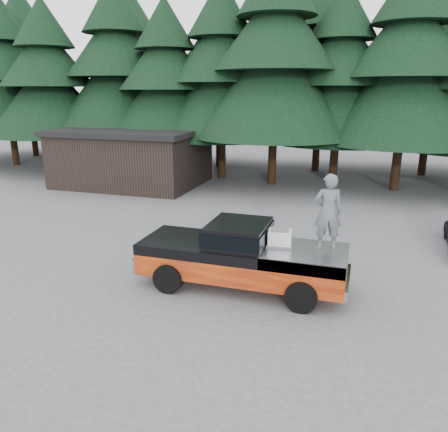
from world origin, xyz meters
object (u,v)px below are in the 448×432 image
(air_compressor, at_px, (280,239))
(man_on_bed, at_px, (328,212))
(utility_building, at_px, (133,156))
(pickup_truck, at_px, (242,265))

(air_compressor, xyz_separation_m, man_on_bed, (1.23, 0.19, 0.82))
(man_on_bed, distance_m, utility_building, 17.06)
(air_compressor, height_order, utility_building, utility_building)
(air_compressor, distance_m, man_on_bed, 1.49)
(pickup_truck, relative_size, air_compressor, 9.64)
(pickup_truck, height_order, man_on_bed, man_on_bed)
(pickup_truck, xyz_separation_m, utility_building, (-10.13, 11.99, 1.00))
(pickup_truck, height_order, utility_building, utility_building)
(pickup_truck, xyz_separation_m, man_on_bed, (2.28, 0.30, 1.70))
(air_compressor, bearing_deg, pickup_truck, 179.61)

